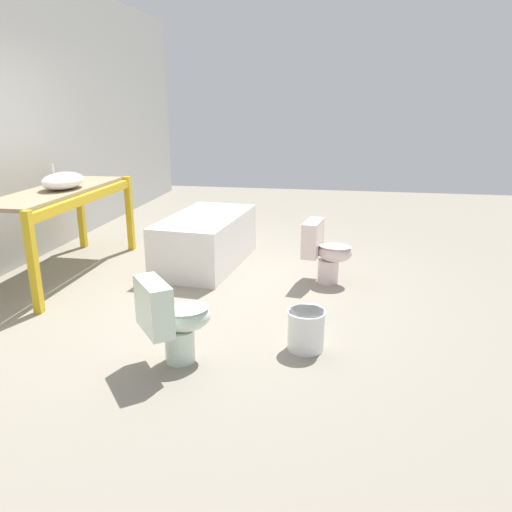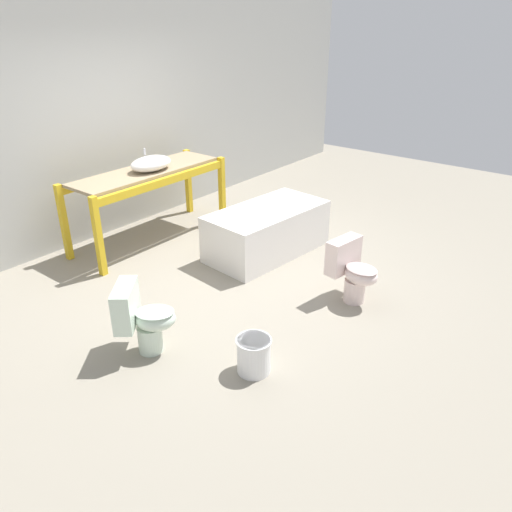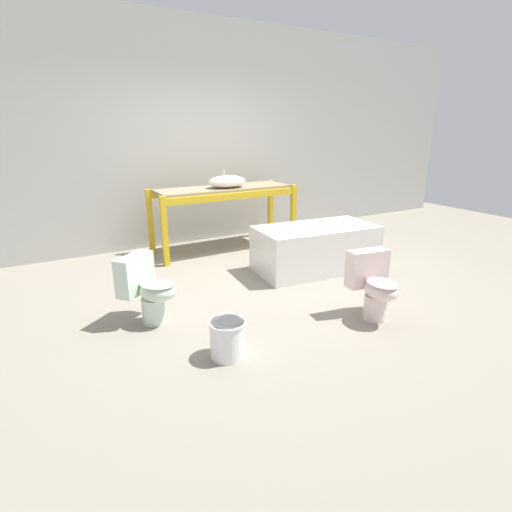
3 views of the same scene
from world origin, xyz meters
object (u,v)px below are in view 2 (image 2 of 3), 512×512
bucket_white (254,354)px  toilet_near (142,317)px  toilet_far (352,270)px  bathtub_main (267,228)px  sink_basin (151,163)px

bucket_white → toilet_near: bearing=111.9°
toilet_far → bucket_white: toilet_far is taller
toilet_far → bathtub_main: bearing=83.7°
toilet_far → bucket_white: 1.49m
sink_basin → toilet_far: (0.20, -2.64, -0.65)m
sink_basin → toilet_near: bearing=-134.1°
toilet_near → toilet_far: size_ratio=1.00×
bathtub_main → bucket_white: (-1.83, -1.26, -0.16)m
bathtub_main → toilet_far: toilet_far is taller
sink_basin → toilet_far: bearing=-85.7°
toilet_far → bucket_white: bearing=-173.6°
toilet_far → bucket_white: (-1.48, 0.06, -0.17)m
toilet_near → toilet_far: 2.07m
bathtub_main → toilet_far: bearing=-99.6°
sink_basin → bucket_white: bearing=-116.3°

